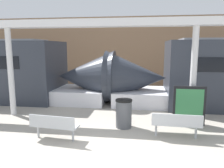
{
  "coord_description": "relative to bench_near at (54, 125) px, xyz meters",
  "views": [
    {
      "loc": [
        0.87,
        -4.95,
        2.78
      ],
      "look_at": [
        -0.31,
        3.22,
        1.4
      ],
      "focal_mm": 35.0,
      "sensor_mm": 36.0,
      "label": 1
    }
  ],
  "objects": [
    {
      "name": "bench_far",
      "position": [
        3.68,
        0.68,
        0.0
      ],
      "size": [
        1.52,
        0.48,
        0.8
      ],
      "rotation": [
        0.0,
        0.0,
        -0.03
      ],
      "color": "#ADB2B7",
      "rests_on": "ground_plane"
    },
    {
      "name": "ground_plane",
      "position": [
        1.77,
        -1.0,
        -0.49
      ],
      "size": [
        60.0,
        60.0,
        0.0
      ],
      "primitive_type": "plane",
      "color": "#A8A093"
    },
    {
      "name": "canopy_beam",
      "position": [
        4.44,
        2.25,
        3.19
      ],
      "size": [
        28.0,
        0.6,
        0.28
      ],
      "primitive_type": "cube",
      "color": "silver",
      "rests_on": "support_column_near"
    },
    {
      "name": "station_wall",
      "position": [
        1.77,
        10.27,
        2.01
      ],
      "size": [
        56.0,
        0.2,
        5.0
      ],
      "primitive_type": "cube",
      "color": "#937051",
      "rests_on": "ground_plane"
    },
    {
      "name": "support_column_near",
      "position": [
        4.44,
        2.25,
        1.28
      ],
      "size": [
        0.23,
        0.23,
        3.54
      ],
      "primitive_type": "cylinder",
      "color": "silver",
      "rests_on": "ground_plane"
    },
    {
      "name": "bench_near",
      "position": [
        0.0,
        0.0,
        0.0
      ],
      "size": [
        1.5,
        0.58,
        0.8
      ],
      "rotation": [
        0.0,
        0.0,
        -0.1
      ],
      "color": "#ADB2B7",
      "rests_on": "ground_plane"
    },
    {
      "name": "support_column_far",
      "position": [
        -2.75,
        2.25,
        1.28
      ],
      "size": [
        0.23,
        0.23,
        3.54
      ],
      "primitive_type": "cylinder",
      "color": "silver",
      "rests_on": "ground_plane"
    },
    {
      "name": "trash_bin",
      "position": [
        1.99,
        1.4,
        0.02
      ],
      "size": [
        0.58,
        0.58,
        1.01
      ],
      "color": "#4C4F54",
      "rests_on": "ground_plane"
    },
    {
      "name": "poster_board",
      "position": [
        4.29,
        1.93,
        0.24
      ],
      "size": [
        1.13,
        0.07,
        1.44
      ],
      "color": "black",
      "rests_on": "ground_plane"
    }
  ]
}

